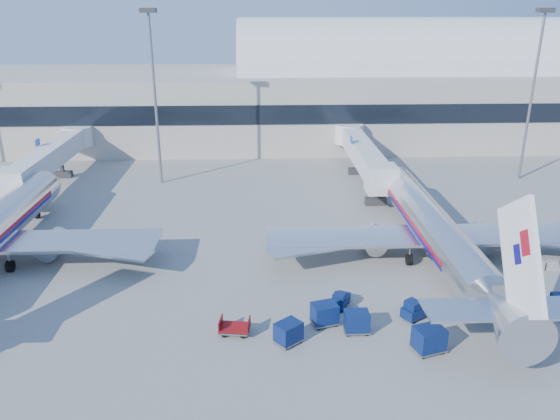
{
  "coord_description": "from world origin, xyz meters",
  "views": [
    {
      "loc": [
        -6.51,
        -42.19,
        22.83
      ],
      "look_at": [
        -4.63,
        6.0,
        4.74
      ],
      "focal_mm": 35.0,
      "sensor_mm": 36.0,
      "label": 1
    }
  ],
  "objects_px": {
    "jetbridge_near": "(361,151)",
    "cart_solo_near": "(429,339)",
    "mast_west": "(153,73)",
    "tug_left": "(340,300)",
    "jetbridge_mid": "(54,154)",
    "cart_train_b": "(325,314)",
    "tug_right": "(479,303)",
    "mast_east": "(536,71)",
    "airliner_main": "(436,231)",
    "barrier_near": "(528,266)",
    "cart_open_red": "(235,328)",
    "cart_train_c": "(288,332)",
    "cart_train_a": "(357,321)",
    "tug_lead": "(416,309)"
  },
  "relations": [
    {
      "from": "jetbridge_mid",
      "to": "cart_train_b",
      "type": "distance_m",
      "value": 49.58
    },
    {
      "from": "jetbridge_near",
      "to": "barrier_near",
      "type": "relative_size",
      "value": 9.17
    },
    {
      "from": "cart_train_b",
      "to": "tug_lead",
      "type": "bearing_deg",
      "value": -10.73
    },
    {
      "from": "mast_west",
      "to": "tug_left",
      "type": "distance_m",
      "value": 41.73
    },
    {
      "from": "jetbridge_near",
      "to": "cart_open_red",
      "type": "bearing_deg",
      "value": -112.85
    },
    {
      "from": "jetbridge_near",
      "to": "mast_east",
      "type": "relative_size",
      "value": 1.22
    },
    {
      "from": "jetbridge_mid",
      "to": "jetbridge_near",
      "type": "bearing_deg",
      "value": 0.0
    },
    {
      "from": "tug_lead",
      "to": "cart_open_red",
      "type": "height_order",
      "value": "tug_lead"
    },
    {
      "from": "jetbridge_mid",
      "to": "cart_train_a",
      "type": "bearing_deg",
      "value": -47.64
    },
    {
      "from": "jetbridge_mid",
      "to": "tug_lead",
      "type": "xyz_separation_m",
      "value": [
        39.88,
        -36.52,
        -3.2
      ]
    },
    {
      "from": "tug_right",
      "to": "cart_train_b",
      "type": "xyz_separation_m",
      "value": [
        -12.53,
        -1.44,
        0.22
      ]
    },
    {
      "from": "tug_right",
      "to": "cart_open_red",
      "type": "xyz_separation_m",
      "value": [
        -19.29,
        -2.44,
        -0.28
      ]
    },
    {
      "from": "mast_east",
      "to": "cart_train_a",
      "type": "xyz_separation_m",
      "value": [
        -29.46,
        -37.5,
        -13.91
      ]
    },
    {
      "from": "tug_right",
      "to": "cart_train_c",
      "type": "xyz_separation_m",
      "value": [
        -15.4,
        -3.8,
        0.18
      ]
    },
    {
      "from": "cart_open_red",
      "to": "cart_train_b",
      "type": "bearing_deg",
      "value": 16.15
    },
    {
      "from": "mast_east",
      "to": "cart_train_b",
      "type": "xyz_separation_m",
      "value": [
        -31.72,
        -36.36,
        -13.87
      ]
    },
    {
      "from": "airliner_main",
      "to": "mast_east",
      "type": "bearing_deg",
      "value": 51.89
    },
    {
      "from": "cart_train_b",
      "to": "cart_open_red",
      "type": "distance_m",
      "value": 6.85
    },
    {
      "from": "mast_west",
      "to": "tug_lead",
      "type": "relative_size",
      "value": 8.28
    },
    {
      "from": "cart_train_b",
      "to": "cart_open_red",
      "type": "height_order",
      "value": "cart_train_b"
    },
    {
      "from": "jetbridge_near",
      "to": "mast_east",
      "type": "distance_m",
      "value": 24.91
    },
    {
      "from": "barrier_near",
      "to": "tug_right",
      "type": "height_order",
      "value": "tug_right"
    },
    {
      "from": "jetbridge_near",
      "to": "cart_solo_near",
      "type": "distance_m",
      "value": 41.11
    },
    {
      "from": "barrier_near",
      "to": "tug_lead",
      "type": "bearing_deg",
      "value": -148.38
    },
    {
      "from": "jetbridge_near",
      "to": "cart_train_c",
      "type": "distance_m",
      "value": 41.48
    },
    {
      "from": "cart_train_a",
      "to": "cart_train_c",
      "type": "height_order",
      "value": "cart_train_a"
    },
    {
      "from": "cart_train_a",
      "to": "cart_train_c",
      "type": "xyz_separation_m",
      "value": [
        -5.14,
        -1.22,
        -0.01
      ]
    },
    {
      "from": "airliner_main",
      "to": "mast_west",
      "type": "relative_size",
      "value": 1.65
    },
    {
      "from": "cart_train_c",
      "to": "tug_left",
      "type": "bearing_deg",
      "value": 8.62
    },
    {
      "from": "airliner_main",
      "to": "jetbridge_mid",
      "type": "bearing_deg",
      "value": 149.36
    },
    {
      "from": "jetbridge_near",
      "to": "barrier_near",
      "type": "bearing_deg",
      "value": -70.15
    },
    {
      "from": "mast_east",
      "to": "cart_train_c",
      "type": "height_order",
      "value": "mast_east"
    },
    {
      "from": "airliner_main",
      "to": "mast_east",
      "type": "relative_size",
      "value": 1.65
    },
    {
      "from": "tug_left",
      "to": "cart_train_b",
      "type": "height_order",
      "value": "cart_train_b"
    },
    {
      "from": "airliner_main",
      "to": "tug_right",
      "type": "relative_size",
      "value": 14.14
    },
    {
      "from": "tug_right",
      "to": "jetbridge_near",
      "type": "bearing_deg",
      "value": 115.29
    },
    {
      "from": "jetbridge_mid",
      "to": "cart_train_c",
      "type": "xyz_separation_m",
      "value": [
        29.8,
        -39.53,
        -3.05
      ]
    },
    {
      "from": "cart_train_a",
      "to": "jetbridge_mid",
      "type": "bearing_deg",
      "value": 131.67
    },
    {
      "from": "cart_train_a",
      "to": "airliner_main",
      "type": "bearing_deg",
      "value": 51.06
    },
    {
      "from": "jetbridge_mid",
      "to": "mast_east",
      "type": "relative_size",
      "value": 1.22
    },
    {
      "from": "cart_train_a",
      "to": "cart_open_red",
      "type": "bearing_deg",
      "value": 178.45
    },
    {
      "from": "mast_west",
      "to": "cart_train_a",
      "type": "bearing_deg",
      "value": -61.29
    },
    {
      "from": "tug_lead",
      "to": "cart_open_red",
      "type": "distance_m",
      "value": 14.07
    },
    {
      "from": "tug_right",
      "to": "tug_left",
      "type": "bearing_deg",
      "value": -165.28
    },
    {
      "from": "cart_train_a",
      "to": "cart_train_b",
      "type": "distance_m",
      "value": 2.53
    },
    {
      "from": "airliner_main",
      "to": "barrier_near",
      "type": "distance_m",
      "value": 8.74
    },
    {
      "from": "tug_left",
      "to": "cart_train_b",
      "type": "distance_m",
      "value": 2.95
    },
    {
      "from": "mast_east",
      "to": "barrier_near",
      "type": "xyz_separation_m",
      "value": [
        -12.0,
        -28.0,
        -14.34
      ]
    },
    {
      "from": "jetbridge_near",
      "to": "mast_east",
      "type": "bearing_deg",
      "value": -2.07
    },
    {
      "from": "tug_lead",
      "to": "tug_left",
      "type": "xyz_separation_m",
      "value": [
        -5.65,
        1.83,
        -0.1
      ]
    }
  ]
}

